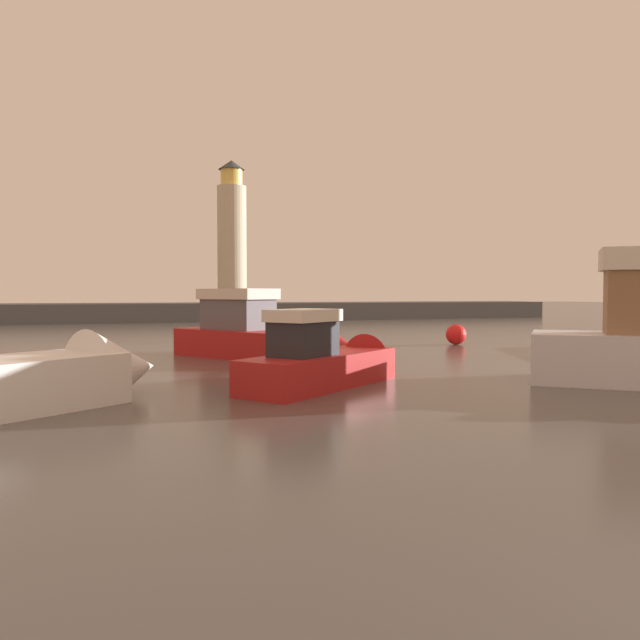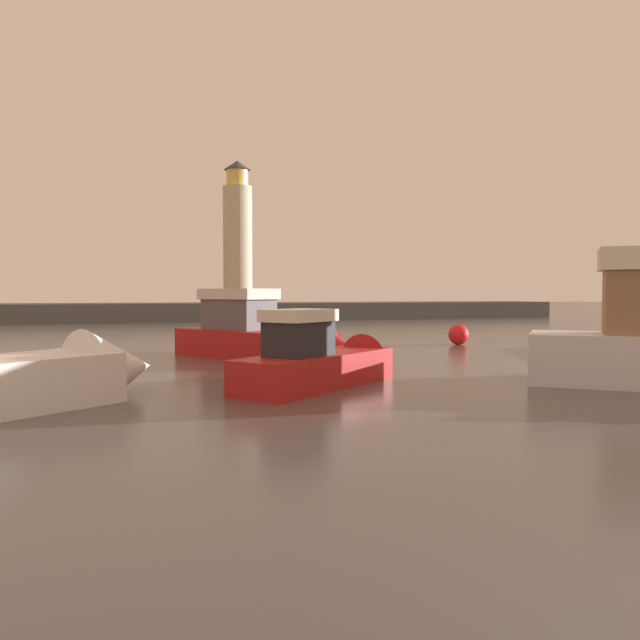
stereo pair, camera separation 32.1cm
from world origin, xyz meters
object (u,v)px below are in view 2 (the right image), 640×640
object	(u,v)px
lighthouse	(238,236)
motorboat_3	(332,361)
mooring_buoy	(459,335)
motorboat_1	(273,338)
motorboat_4	(17,377)

from	to	relation	value
lighthouse	motorboat_3	distance (m)	37.40
lighthouse	mooring_buoy	size ratio (longest dim) A/B	13.12
lighthouse	motorboat_3	size ratio (longest dim) A/B	2.10
motorboat_1	motorboat_4	size ratio (longest dim) A/B	1.13
motorboat_4	mooring_buoy	xyz separation A→B (m)	(15.95, 10.73, -0.19)
lighthouse	mooring_buoy	world-z (taller)	lighthouse
lighthouse	motorboat_4	world-z (taller)	lighthouse
lighthouse	motorboat_1	world-z (taller)	lighthouse
lighthouse	motorboat_4	xyz separation A→B (m)	(-11.06, -38.00, -6.37)
lighthouse	motorboat_1	size ratio (longest dim) A/B	1.56
motorboat_4	mooring_buoy	bearing A→B (deg)	33.94
motorboat_3	motorboat_1	bearing A→B (deg)	91.01
lighthouse	motorboat_1	distance (m)	31.64
lighthouse	mooring_buoy	distance (m)	28.46
mooring_buoy	motorboat_4	bearing A→B (deg)	-146.06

